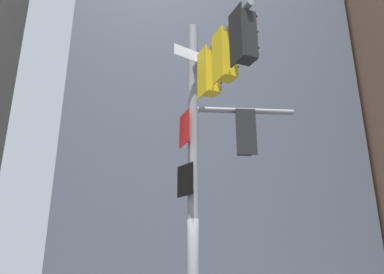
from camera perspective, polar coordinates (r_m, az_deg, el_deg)
name	(u,v)px	position (r m, az deg, el deg)	size (l,w,h in m)	color
signal_pole_assembly	(213,121)	(8.39, 3.24, 2.48)	(3.01, 2.95, 7.48)	gray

